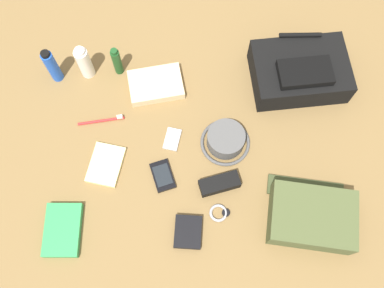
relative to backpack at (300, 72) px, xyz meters
name	(u,v)px	position (x,y,z in m)	size (l,w,h in m)	color
ground_plane	(192,149)	(-0.41, -0.28, -0.07)	(2.64, 2.02, 0.02)	brown
backpack	(300,72)	(0.00, 0.00, 0.00)	(0.37, 0.28, 0.14)	black
toiletry_pouch	(312,216)	(-0.01, -0.54, -0.01)	(0.30, 0.28, 0.10)	#47512D
bucket_hat	(226,140)	(-0.29, -0.26, -0.03)	(0.18, 0.18, 0.07)	#505050
deodorant_spray	(52,66)	(-0.92, 0.02, 0.02)	(0.04, 0.04, 0.17)	blue
toothpaste_tube	(84,62)	(-0.80, 0.04, 0.02)	(0.05, 0.05, 0.16)	white
shampoo_bottle	(117,61)	(-0.68, 0.05, 0.01)	(0.03, 0.03, 0.14)	#19471E
paperback_novel	(63,230)	(-0.85, -0.57, -0.05)	(0.12, 0.18, 0.03)	#2D934C
cell_phone	(163,176)	(-0.51, -0.38, -0.05)	(0.10, 0.13, 0.01)	black
media_player	(172,139)	(-0.48, -0.24, -0.05)	(0.07, 0.09, 0.01)	#B7B7BC
wristwatch	(219,213)	(-0.32, -0.52, -0.05)	(0.07, 0.06, 0.01)	#99999E
toothbrush	(104,120)	(-0.73, -0.16, -0.05)	(0.17, 0.03, 0.02)	red
wallet	(188,232)	(-0.42, -0.58, -0.05)	(0.09, 0.11, 0.02)	black
notepad	(106,165)	(-0.71, -0.34, -0.05)	(0.11, 0.15, 0.02)	beige
folded_towel	(156,85)	(-0.54, -0.02, -0.04)	(0.20, 0.14, 0.04)	beige
sunglasses_case	(219,184)	(-0.31, -0.42, -0.04)	(0.14, 0.06, 0.04)	black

